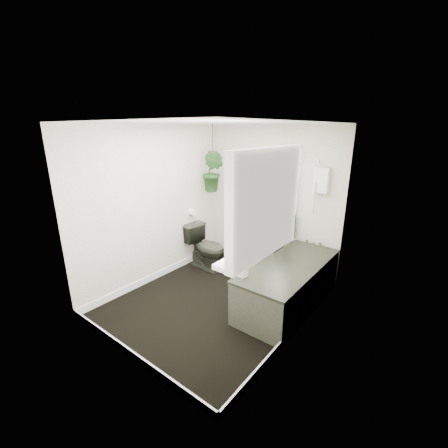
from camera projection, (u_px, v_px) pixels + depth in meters
The scene contains 22 objects.
floor at pixel (217, 300), 4.10m from camera, with size 2.30×2.80×0.02m, color black.
ceiling at pixel (216, 122), 3.40m from camera, with size 2.30×2.80×0.02m, color white.
wall_back at pixel (272, 199), 4.81m from camera, with size 2.30×0.02×2.30m, color silver.
wall_front at pixel (118, 255), 2.69m from camera, with size 2.30×0.02×2.30m, color silver.
wall_left at pixel (156, 205), 4.43m from camera, with size 0.02×2.80×2.30m, color silver.
wall_right at pixel (304, 239), 3.07m from camera, with size 0.02×2.80×2.30m, color silver.
skirting at pixel (217, 296), 4.09m from camera, with size 2.30×2.80×0.10m, color white.
bathtub at pixel (288, 284), 3.92m from camera, with size 0.72×1.72×0.58m, color black, non-canonical shape.
bath_screen at pixel (287, 200), 4.18m from camera, with size 0.04×0.72×1.40m, color silver, non-canonical shape.
shower_box at pixel (322, 180), 4.17m from camera, with size 0.20×0.10×0.35m, color white.
oval_mirror at pixel (282, 179), 4.57m from camera, with size 0.46×0.03×0.62m, color beige.
wall_sconce at pixel (259, 183), 4.82m from camera, with size 0.04×0.04×0.22m, color black.
toilet_roll_holder at pixel (192, 212), 5.00m from camera, with size 0.11×0.11×0.11m, color white.
window_recess at pixel (266, 204), 2.43m from camera, with size 0.08×1.00×0.90m, color white.
window_sill at pixel (257, 250), 2.60m from camera, with size 0.18×1.00×0.04m, color white.
window_blinds at pixel (261, 203), 2.46m from camera, with size 0.01×0.86×0.76m, color white.
toilet at pixel (207, 247), 4.96m from camera, with size 0.40×0.71×0.72m, color black.
pedestal_sink at pixel (275, 243), 4.78m from camera, with size 0.58×0.49×0.99m, color black, non-canonical shape.
sill_plant at pixel (272, 225), 2.80m from camera, with size 0.23×0.20×0.26m, color black.
hanging_plant at pixel (213, 172), 4.83m from camera, with size 0.36×0.29×0.65m, color black.
soap_bottle at pixel (243, 268), 3.48m from camera, with size 0.09×0.10×0.21m, color black.
hanging_pot at pixel (213, 155), 4.75m from camera, with size 0.16×0.16×0.12m, color #41301F.
Camera 1 is at (2.27, -2.78, 2.24)m, focal length 24.00 mm.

